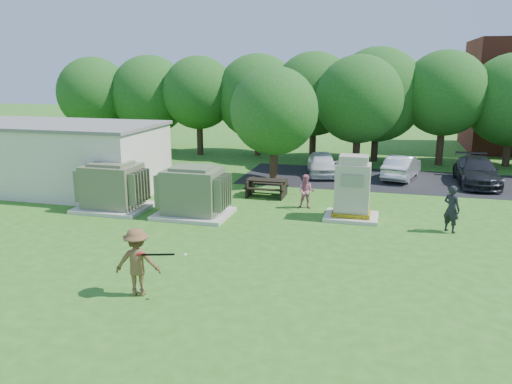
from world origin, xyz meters
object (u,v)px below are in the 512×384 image
(transformer_left, at_px, (113,187))
(person_at_picnic, at_px, (306,192))
(batter, at_px, (137,262))
(generator_cabinet, at_px, (352,191))
(car_dark, at_px, (477,171))
(picnic_table, at_px, (267,186))
(car_white, at_px, (322,164))
(transformer_right, at_px, (193,193))
(person_by_generator, at_px, (452,209))
(car_silver_a, at_px, (402,167))

(transformer_left, relative_size, person_at_picnic, 2.00)
(transformer_left, bearing_deg, batter, -55.50)
(generator_cabinet, relative_size, car_dark, 0.54)
(picnic_table, relative_size, batter, 1.02)
(batter, relative_size, car_white, 0.48)
(car_white, height_order, car_dark, car_dark)
(person_at_picnic, relative_size, car_white, 0.39)
(transformer_right, bearing_deg, transformer_left, 180.00)
(batter, height_order, person_by_generator, batter)
(transformer_left, distance_m, person_at_picnic, 8.34)
(transformer_left, xyz_separation_m, person_at_picnic, (8.03, 2.26, -0.22))
(batter, distance_m, car_silver_a, 18.36)
(transformer_left, height_order, batter, transformer_left)
(transformer_left, xyz_separation_m, car_dark, (15.92, 9.16, -0.27))
(transformer_right, xyz_separation_m, car_white, (4.07, 9.44, -0.31))
(transformer_right, distance_m, car_white, 10.29)
(batter, relative_size, person_at_picnic, 1.25)
(generator_cabinet, height_order, car_dark, generator_cabinet)
(person_by_generator, xyz_separation_m, person_at_picnic, (-5.70, 1.82, -0.14))
(person_by_generator, distance_m, person_at_picnic, 5.99)
(car_silver_a, bearing_deg, person_at_picnic, 74.02)
(batter, bearing_deg, transformer_right, -93.11)
(transformer_left, distance_m, car_dark, 18.37)
(batter, height_order, car_silver_a, batter)
(generator_cabinet, bearing_deg, car_dark, 53.38)
(transformer_left, distance_m, batter, 8.90)
(transformer_left, height_order, person_at_picnic, transformer_left)
(batter, relative_size, car_dark, 0.39)
(person_at_picnic, height_order, car_silver_a, person_at_picnic)
(transformer_left, height_order, car_white, transformer_left)
(person_by_generator, distance_m, car_white, 10.80)
(car_dark, bearing_deg, generator_cabinet, -127.14)
(batter, distance_m, car_white, 17.00)
(person_by_generator, relative_size, car_dark, 0.37)
(transformer_right, relative_size, car_silver_a, 0.76)
(batter, xyz_separation_m, car_white, (2.73, 16.78, -0.27))
(person_by_generator, height_order, person_at_picnic, person_by_generator)
(transformer_right, relative_size, batter, 1.61)
(car_silver_a, bearing_deg, person_by_generator, 113.14)
(generator_cabinet, xyz_separation_m, person_by_generator, (3.68, -0.82, -0.24))
(transformer_left, relative_size, person_by_generator, 1.68)
(person_at_picnic, distance_m, car_white, 7.19)
(transformer_left, xyz_separation_m, car_silver_a, (12.14, 9.59, -0.32))
(car_silver_a, bearing_deg, transformer_right, 61.94)
(person_by_generator, bearing_deg, car_white, -16.40)
(batter, xyz_separation_m, person_at_picnic, (2.99, 9.59, -0.18))
(person_by_generator, relative_size, car_white, 0.46)
(picnic_table, distance_m, person_by_generator, 8.60)
(picnic_table, height_order, person_at_picnic, person_at_picnic)
(person_by_generator, height_order, car_dark, person_by_generator)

